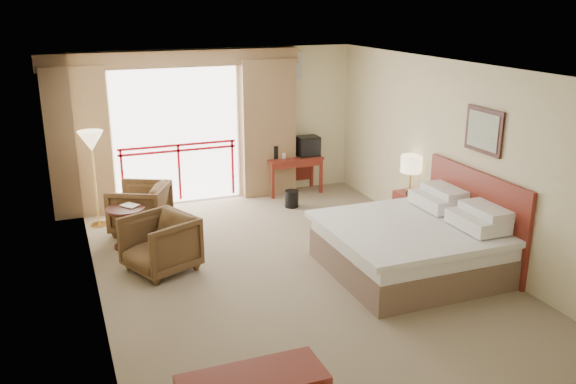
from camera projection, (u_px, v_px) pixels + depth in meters
name	position (u px, v px, depth m)	size (l,w,h in m)	color
floor	(292.00, 270.00, 8.24)	(7.00, 7.00, 0.00)	#817259
ceiling	(293.00, 68.00, 7.43)	(7.00, 7.00, 0.00)	white
wall_back	(221.00, 125.00, 10.95)	(5.00, 5.00, 0.00)	beige
wall_front	(459.00, 289.00, 4.73)	(5.00, 5.00, 0.00)	beige
wall_left	(90.00, 196.00, 6.97)	(7.00, 7.00, 0.00)	beige
wall_right	(455.00, 157.00, 8.70)	(7.00, 7.00, 0.00)	beige
balcony_door	(177.00, 137.00, 10.70)	(2.40, 2.40, 0.00)	white
balcony_railing	(179.00, 158.00, 10.80)	(2.09, 0.03, 1.02)	#A80E1B
curtain_left	(79.00, 143.00, 10.00)	(1.00, 0.26, 2.50)	#836041
curtain_right	(268.00, 128.00, 11.14)	(1.00, 0.26, 2.50)	#836041
valance	(174.00, 59.00, 10.20)	(4.40, 0.22, 0.28)	#836041
hvac_vent	(289.00, 66.00, 11.07)	(0.50, 0.04, 0.50)	silver
bed	(413.00, 245.00, 8.12)	(2.13, 2.06, 0.97)	brown
headboard	(475.00, 217.00, 8.37)	(0.06, 2.10, 1.30)	maroon
framed_art	(484.00, 131.00, 8.01)	(0.04, 0.72, 0.60)	black
nightstand	(410.00, 210.00, 9.77)	(0.39, 0.47, 0.56)	maroon
table_lamp	(411.00, 165.00, 9.59)	(0.33, 0.33, 0.58)	tan
phone	(414.00, 193.00, 9.52)	(0.19, 0.14, 0.08)	black
desk	(292.00, 164.00, 11.47)	(1.06, 0.51, 0.69)	maroon
tv	(308.00, 146.00, 11.43)	(0.41, 0.32, 0.37)	black
coffee_maker	(275.00, 152.00, 11.22)	(0.11, 0.11, 0.25)	black
cup	(284.00, 156.00, 11.25)	(0.07, 0.07, 0.10)	white
wastebasket	(292.00, 199.00, 10.72)	(0.24, 0.24, 0.30)	black
armchair_far	(142.00, 231.00, 9.64)	(0.83, 0.85, 0.77)	#47321F
armchair_near	(162.00, 270.00, 8.24)	(0.82, 0.84, 0.77)	#47321F
side_table	(126.00, 221.00, 8.88)	(0.56, 0.56, 0.61)	black
book	(125.00, 208.00, 8.82)	(0.18, 0.24, 0.02)	white
floor_lamp	(91.00, 145.00, 9.48)	(0.40, 0.40, 1.56)	tan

